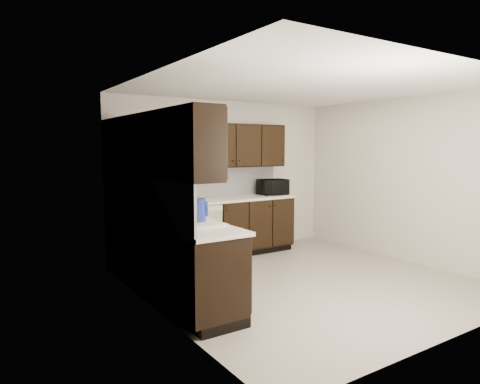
# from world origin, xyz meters

# --- Properties ---
(floor) EXTENTS (4.00, 4.00, 0.00)m
(floor) POSITION_xyz_m (0.00, 0.00, 0.00)
(floor) COLOR #9F9383
(floor) RESTS_ON ground
(ceiling) EXTENTS (4.00, 4.00, 0.00)m
(ceiling) POSITION_xyz_m (0.00, 0.00, 2.50)
(ceiling) COLOR white
(ceiling) RESTS_ON wall_back
(wall_back) EXTENTS (4.00, 0.02, 2.50)m
(wall_back) POSITION_xyz_m (0.00, 2.00, 1.25)
(wall_back) COLOR beige
(wall_back) RESTS_ON floor
(wall_left) EXTENTS (0.02, 4.00, 2.50)m
(wall_left) POSITION_xyz_m (-2.00, 0.00, 1.25)
(wall_left) COLOR beige
(wall_left) RESTS_ON floor
(wall_right) EXTENTS (0.02, 4.00, 2.50)m
(wall_right) POSITION_xyz_m (2.00, 0.00, 1.25)
(wall_right) COLOR beige
(wall_right) RESTS_ON floor
(wall_front) EXTENTS (4.00, 0.02, 2.50)m
(wall_front) POSITION_xyz_m (0.00, -2.00, 1.25)
(wall_front) COLOR beige
(wall_front) RESTS_ON floor
(lower_cabinets) EXTENTS (3.00, 2.80, 0.90)m
(lower_cabinets) POSITION_xyz_m (-1.01, 1.11, 0.41)
(lower_cabinets) COLOR black
(lower_cabinets) RESTS_ON floor
(countertop) EXTENTS (3.03, 2.83, 0.04)m
(countertop) POSITION_xyz_m (-1.01, 1.11, 0.92)
(countertop) COLOR beige
(countertop) RESTS_ON lower_cabinets
(backsplash) EXTENTS (3.00, 2.80, 0.48)m
(backsplash) POSITION_xyz_m (-1.22, 1.32, 1.18)
(backsplash) COLOR white
(backsplash) RESTS_ON countertop
(upper_cabinets) EXTENTS (3.00, 2.80, 0.70)m
(upper_cabinets) POSITION_xyz_m (-1.10, 1.20, 1.77)
(upper_cabinets) COLOR black
(upper_cabinets) RESTS_ON wall_back
(dishwasher) EXTENTS (0.58, 0.04, 0.78)m
(dishwasher) POSITION_xyz_m (-0.70, 1.41, 0.55)
(dishwasher) COLOR beige
(dishwasher) RESTS_ON lower_cabinets
(sink) EXTENTS (0.54, 0.82, 0.42)m
(sink) POSITION_xyz_m (-1.68, -0.01, 0.88)
(sink) COLOR beige
(sink) RESTS_ON countertop
(microwave) EXTENTS (0.50, 0.36, 0.26)m
(microwave) POSITION_xyz_m (0.75, 1.67, 1.07)
(microwave) COLOR black
(microwave) RESTS_ON countertop
(soap_bottle_a) EXTENTS (0.13, 0.13, 0.22)m
(soap_bottle_a) POSITION_xyz_m (-1.48, 0.69, 1.05)
(soap_bottle_a) COLOR gray
(soap_bottle_a) RESTS_ON countertop
(soap_bottle_b) EXTENTS (0.10, 0.10, 0.22)m
(soap_bottle_b) POSITION_xyz_m (-1.78, 0.32, 1.05)
(soap_bottle_b) COLOR gray
(soap_bottle_b) RESTS_ON countertop
(toaster_oven) EXTENTS (0.38, 0.32, 0.21)m
(toaster_oven) POSITION_xyz_m (-1.59, 1.74, 1.04)
(toaster_oven) COLOR silver
(toaster_oven) RESTS_ON countertop
(storage_bin) EXTENTS (0.60, 0.51, 0.20)m
(storage_bin) POSITION_xyz_m (-1.67, 0.74, 1.04)
(storage_bin) COLOR silver
(storage_bin) RESTS_ON countertop
(blue_pitcher) EXTENTS (0.20, 0.20, 0.26)m
(blue_pitcher) POSITION_xyz_m (-1.60, -0.08, 1.07)
(blue_pitcher) COLOR navy
(blue_pitcher) RESTS_ON countertop
(teal_tumbler) EXTENTS (0.10, 0.10, 0.18)m
(teal_tumbler) POSITION_xyz_m (-1.48, 1.35, 1.03)
(teal_tumbler) COLOR #0B7E7A
(teal_tumbler) RESTS_ON countertop
(paper_towel_roll) EXTENTS (0.14, 0.14, 0.28)m
(paper_towel_roll) POSITION_xyz_m (-1.53, 1.09, 1.08)
(paper_towel_roll) COLOR white
(paper_towel_roll) RESTS_ON countertop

